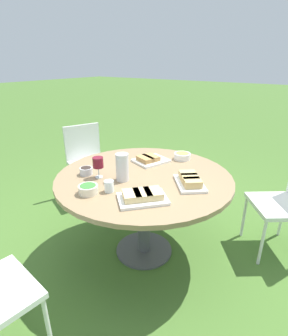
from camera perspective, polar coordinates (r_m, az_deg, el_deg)
The scene contains 12 objects.
ground_plane at distance 2.50m, azimuth 0.00°, elevation -17.43°, with size 40.00×40.00×0.00m, color #446B2B.
dining_table at distance 2.14m, azimuth 0.00°, elevation -3.85°, with size 1.40×1.40×0.75m.
chair_near_left at distance 3.25m, azimuth -12.32°, elevation 2.51°, with size 0.56×0.55×0.89m.
water_pitcher at distance 1.97m, azimuth -4.76°, elevation 0.17°, with size 0.10×0.10×0.21m.
wine_glass at distance 2.04m, azimuth -9.97°, elevation 1.06°, with size 0.08×0.08×0.17m.
platter_bread_main at distance 1.72m, azimuth -0.33°, elevation -6.17°, with size 0.38×0.37×0.06m.
platter_charcuterie at distance 2.35m, azimuth 1.24°, elevation 1.85°, with size 0.35×0.32×0.06m.
platter_sandwich_side at distance 1.95m, azimuth 9.94°, elevation -2.72°, with size 0.35×0.34×0.07m.
bowl_fries at distance 2.45m, azimuth 8.35°, elevation 2.64°, with size 0.15×0.15×0.06m.
bowl_salad at distance 1.84m, azimuth -12.07°, elevation -4.48°, with size 0.13×0.13×0.06m.
bowl_olives at distance 2.14m, azimuth -12.48°, elevation -0.56°, with size 0.10×0.10×0.06m.
cup_water_near at distance 1.84m, azimuth -7.62°, elevation -3.96°, with size 0.07×0.07×0.08m.
Camera 1 is at (1.57, 1.10, 1.60)m, focal length 28.00 mm.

